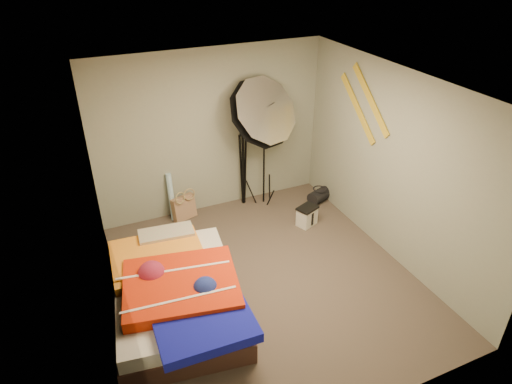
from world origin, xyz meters
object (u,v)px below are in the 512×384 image
wrapping_roll (171,197)px  camera_case (307,217)px  tote_bag (184,208)px  camera_tripod (243,162)px  duffel_bag (319,196)px  photo_umbrella (261,114)px  bed (177,292)px

wrapping_roll → camera_case: size_ratio=2.63×
tote_bag → camera_tripod: 1.16m
tote_bag → camera_tripod: size_ratio=0.28×
duffel_bag → camera_tripod: (-1.13, 0.47, 0.63)m
wrapping_roll → duffel_bag: wrapping_roll is taller
tote_bag → photo_umbrella: size_ratio=0.17×
camera_case → duffel_bag: 0.72m
bed → photo_umbrella: photo_umbrella is taller
tote_bag → photo_umbrella: 1.85m
tote_bag → duffel_bag: size_ratio=1.04×
duffel_bag → camera_tripod: 1.38m
duffel_bag → bed: bed is taller
duffel_bag → photo_umbrella: size_ratio=0.16×
wrapping_roll → camera_tripod: camera_tripod is taller
camera_case → camera_tripod: camera_tripod is taller
camera_case → bed: bearing=-179.1°
photo_umbrella → tote_bag: bearing=169.3°
camera_case → bed: bed is taller
camera_tripod → tote_bag: bearing=-177.0°
tote_bag → camera_tripod: camera_tripod is taller
camera_case → photo_umbrella: (-0.45, 0.70, 1.45)m
tote_bag → duffel_bag: tote_bag is taller
duffel_bag → photo_umbrella: photo_umbrella is taller
wrapping_roll → camera_tripod: bearing=-1.4°
tote_bag → wrapping_roll: size_ratio=0.50×
tote_bag → camera_tripod: bearing=-15.6°
camera_tripod → bed: bearing=-130.1°
tote_bag → bed: 1.99m
camera_tripod → photo_umbrella: bearing=-58.4°
bed → camera_case: bearing=23.2°
bed → duffel_bag: bearing=28.0°
camera_case → photo_umbrella: bearing=100.4°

